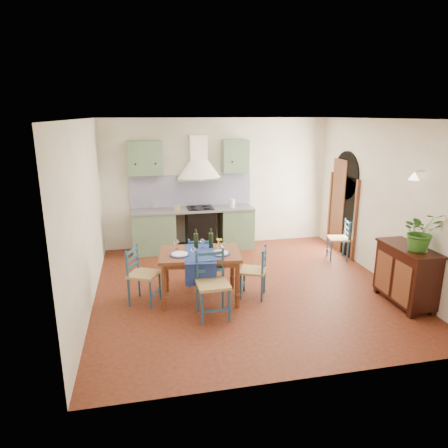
% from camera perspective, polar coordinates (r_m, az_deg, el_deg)
% --- Properties ---
extents(floor, '(5.00, 5.00, 0.00)m').
position_cam_1_polar(floor, '(6.93, 3.12, -9.05)').
color(floor, '#44170E').
rests_on(floor, ground).
extents(back_wall, '(5.00, 0.96, 2.80)m').
position_cam_1_polar(back_wall, '(8.66, -3.68, 3.25)').
color(back_wall, white).
rests_on(back_wall, ground).
extents(right_wall, '(0.26, 5.00, 2.80)m').
position_cam_1_polar(right_wall, '(7.76, 20.86, 3.01)').
color(right_wall, white).
rests_on(right_wall, ground).
extents(left_wall, '(0.04, 5.00, 2.80)m').
position_cam_1_polar(left_wall, '(6.32, -19.16, 1.12)').
color(left_wall, white).
rests_on(left_wall, ground).
extents(ceiling, '(5.00, 5.00, 0.01)m').
position_cam_1_polar(ceiling, '(6.31, 3.50, 14.81)').
color(ceiling, white).
rests_on(ceiling, back_wall).
extents(dining_table, '(1.33, 1.03, 1.11)m').
position_cam_1_polar(dining_table, '(6.26, -3.42, -4.87)').
color(dining_table, brown).
rests_on(dining_table, ground).
extents(chair_near, '(0.47, 0.47, 0.98)m').
position_cam_1_polar(chair_near, '(5.82, -1.67, -8.54)').
color(chair_near, navy).
rests_on(chair_near, ground).
extents(chair_far, '(0.46, 0.46, 0.87)m').
position_cam_1_polar(chair_far, '(6.89, -3.50, -5.14)').
color(chair_far, navy).
rests_on(chair_far, ground).
extents(chair_left, '(0.56, 0.56, 0.90)m').
position_cam_1_polar(chair_left, '(6.36, -11.65, -7.10)').
color(chair_left, navy).
rests_on(chair_left, ground).
extents(chair_right, '(0.52, 0.52, 0.85)m').
position_cam_1_polar(chair_right, '(6.46, 4.43, -6.74)').
color(chair_right, navy).
rests_on(chair_right, ground).
extents(chair_spare, '(0.46, 0.46, 0.82)m').
position_cam_1_polar(chair_spare, '(8.44, 16.18, -2.05)').
color(chair_spare, navy).
rests_on(chair_spare, ground).
extents(sideboard, '(0.50, 1.05, 0.94)m').
position_cam_1_polar(sideboard, '(6.79, 24.56, -6.39)').
color(sideboard, black).
rests_on(sideboard, ground).
extents(potted_plant, '(0.60, 0.54, 0.59)m').
position_cam_1_polar(potted_plant, '(6.45, 26.33, -0.94)').
color(potted_plant, '#2B5C1C').
rests_on(potted_plant, sideboard).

